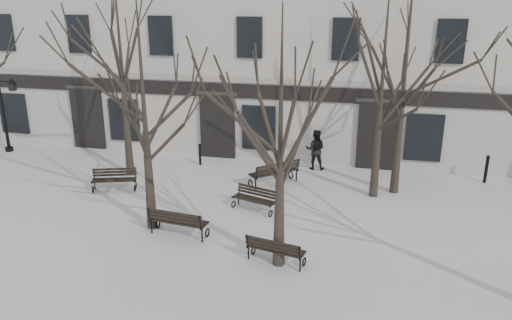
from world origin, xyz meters
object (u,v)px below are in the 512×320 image
(bench_2, at_px, (275,249))
(lamp_post, at_px, (7,110))
(bench_4, at_px, (275,172))
(bench_0, at_px, (114,179))
(tree_2, at_px, (281,111))
(tree_1, at_px, (142,80))
(bench_1, at_px, (178,221))
(bench_3, at_px, (255,198))

(bench_2, relative_size, lamp_post, 0.49)
(bench_4, bearing_deg, bench_0, -25.58)
(tree_2, xyz_separation_m, bench_4, (-1.26, 5.92, -3.82))
(tree_1, xyz_separation_m, bench_0, (-2.74, 2.68, -4.31))
(tree_1, height_order, bench_1, tree_1)
(tree_1, xyz_separation_m, lamp_post, (-9.84, 6.06, -2.73))
(bench_1, distance_m, lamp_post, 12.74)
(bench_0, distance_m, lamp_post, 8.01)
(bench_2, xyz_separation_m, bench_4, (-1.17, 5.92, 0.10))
(bench_1, bearing_deg, bench_0, -32.28)
(tree_1, xyz_separation_m, bench_4, (3.12, 4.57, -4.21))
(tree_1, relative_size, lamp_post, 2.17)
(bench_3, xyz_separation_m, lamp_post, (-12.74, 4.00, 1.59))
(bench_0, height_order, bench_1, bench_1)
(bench_4, height_order, lamp_post, lamp_post)
(bench_0, distance_m, bench_4, 6.16)
(tree_1, bearing_deg, tree_2, -17.11)
(tree_1, xyz_separation_m, bench_2, (4.28, -1.35, -4.31))
(bench_2, bearing_deg, bench_3, -55.81)
(tree_1, relative_size, bench_3, 4.57)
(tree_2, relative_size, lamp_post, 1.99)
(bench_0, xyz_separation_m, bench_1, (3.79, -3.07, 0.05))
(tree_2, distance_m, bench_3, 5.41)
(bench_2, distance_m, bench_4, 6.03)
(bench_3, bearing_deg, tree_1, -126.15)
(bench_0, distance_m, bench_2, 8.10)
(tree_1, bearing_deg, lamp_post, 148.37)
(bench_3, relative_size, lamp_post, 0.48)
(tree_1, relative_size, bench_0, 4.40)
(tree_1, height_order, tree_2, tree_1)
(tree_1, bearing_deg, bench_1, -20.34)
(bench_1, distance_m, bench_2, 3.38)
(tree_2, relative_size, bench_2, 4.07)
(bench_2, distance_m, bench_3, 3.68)
(bench_2, bearing_deg, lamp_post, -15.48)
(tree_1, xyz_separation_m, tree_2, (4.38, -1.35, -0.40))
(bench_1, xyz_separation_m, bench_2, (3.24, -0.96, -0.06))
(lamp_post, bearing_deg, bench_0, -25.48)
(tree_1, distance_m, lamp_post, 11.87)
(tree_1, distance_m, bench_4, 6.95)
(bench_2, bearing_deg, bench_0, -17.62)
(bench_0, relative_size, bench_3, 1.04)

